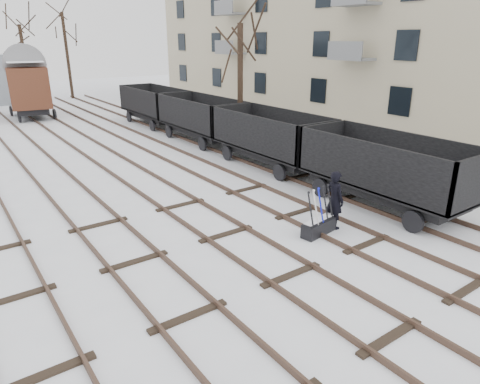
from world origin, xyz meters
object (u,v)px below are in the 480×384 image
object	(u,v)px
ground_frame	(319,226)
freight_wagon_a	(384,180)
worker	(335,200)
box_van_wagon	(28,85)

from	to	relation	value
ground_frame	freight_wagon_a	bearing A→B (deg)	-3.04
worker	freight_wagon_a	world-z (taller)	freight_wagon_a
freight_wagon_a	box_van_wagon	xyz separation A→B (m)	(-6.47, 27.33, 1.48)
ground_frame	worker	size ratio (longest dim) A/B	0.79
ground_frame	worker	bearing A→B (deg)	-1.30
freight_wagon_a	box_van_wagon	bearing A→B (deg)	103.33
ground_frame	freight_wagon_a	size ratio (longest dim) A/B	0.24
ground_frame	freight_wagon_a	xyz separation A→B (m)	(3.61, 0.37, 0.69)
worker	freight_wagon_a	size ratio (longest dim) A/B	0.30
ground_frame	box_van_wagon	xyz separation A→B (m)	(-2.86, 27.70, 2.17)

